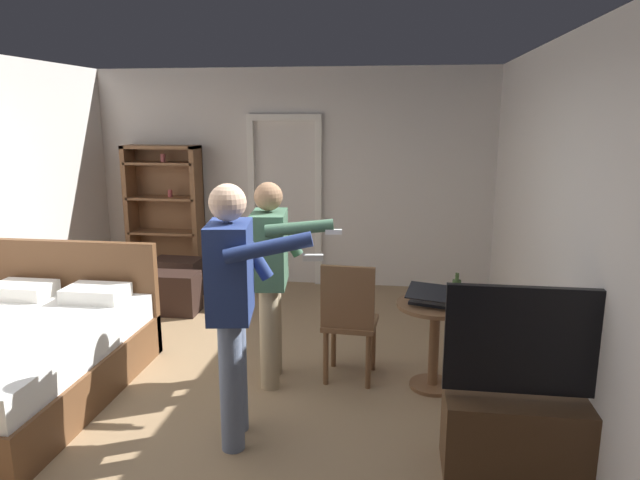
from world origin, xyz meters
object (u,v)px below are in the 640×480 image
(bed, at_px, (14,358))
(bookshelf, at_px, (165,209))
(suitcase_small, at_px, (174,293))
(wooden_chair, at_px, (349,317))
(person_striped_shirt, at_px, (271,269))
(suitcase_dark, at_px, (177,278))
(laptop, at_px, (431,298))
(bottle_on_table, at_px, (456,293))
(side_table, at_px, (435,331))
(person_blue_shirt, at_px, (233,297))
(tv_flatscreen, at_px, (535,422))

(bed, relative_size, bookshelf, 1.17)
(bookshelf, distance_m, suitcase_small, 1.48)
(bed, relative_size, suitcase_small, 3.94)
(bookshelf, height_order, wooden_chair, bookshelf)
(person_striped_shirt, xyz_separation_m, suitcase_dark, (-1.60, 2.00, -0.71))
(bed, height_order, suitcase_dark, bed)
(laptop, relative_size, suitcase_dark, 0.72)
(bottle_on_table, xyz_separation_m, suitcase_small, (-2.84, 1.46, -0.59))
(side_table, relative_size, person_blue_shirt, 0.41)
(laptop, distance_m, suitcase_dark, 3.51)
(suitcase_dark, bearing_deg, suitcase_small, -68.95)
(tv_flatscreen, height_order, laptop, tv_flatscreen)
(tv_flatscreen, xyz_separation_m, laptop, (-0.57, 1.02, 0.41))
(tv_flatscreen, relative_size, wooden_chair, 1.19)
(tv_flatscreen, xyz_separation_m, person_striped_shirt, (-1.81, 1.01, 0.60))
(wooden_chair, relative_size, suitcase_dark, 1.77)
(bed, height_order, tv_flatscreen, tv_flatscreen)
(bed, xyz_separation_m, bookshelf, (-0.06, 3.12, 0.64))
(bed, bearing_deg, suitcase_small, 75.87)
(laptop, height_order, suitcase_dark, laptop)
(bookshelf, xyz_separation_m, tv_flatscreen, (3.78, -3.61, -0.60))
(bottle_on_table, relative_size, wooden_chair, 0.27)
(bed, relative_size, bottle_on_table, 7.63)
(side_table, bearing_deg, suitcase_dark, 146.06)
(bookshelf, relative_size, tv_flatscreen, 1.48)
(bottle_on_table, bearing_deg, bed, -171.65)
(laptop, height_order, person_striped_shirt, person_striped_shirt)
(bed, relative_size, side_table, 2.93)
(wooden_chair, height_order, person_striped_shirt, person_striped_shirt)
(suitcase_small, bearing_deg, person_striped_shirt, -46.11)
(tv_flatscreen, xyz_separation_m, bottle_on_table, (-0.39, 0.98, 0.47))
(bed, bearing_deg, laptop, 9.52)
(tv_flatscreen, xyz_separation_m, wooden_chair, (-1.20, 1.08, 0.20))
(wooden_chair, bearing_deg, bookshelf, 135.48)
(side_table, xyz_separation_m, person_blue_shirt, (-1.33, -0.93, 0.52))
(tv_flatscreen, xyz_separation_m, side_table, (-0.53, 1.06, 0.12))
(wooden_chair, relative_size, suitcase_small, 1.90)
(person_blue_shirt, bearing_deg, bottle_on_table, 29.87)
(side_table, relative_size, wooden_chair, 0.71)
(bed, relative_size, suitcase_dark, 3.67)
(suitcase_small, bearing_deg, bottle_on_table, -27.98)
(bed, relative_size, person_striped_shirt, 1.26)
(bookshelf, height_order, person_blue_shirt, bookshelf)
(person_striped_shirt, bearing_deg, side_table, 2.36)
(side_table, height_order, suitcase_dark, side_table)
(laptop, xyz_separation_m, wooden_chair, (-0.63, 0.06, -0.21))
(person_striped_shirt, bearing_deg, wooden_chair, 6.56)
(laptop, height_order, bottle_on_table, bottle_on_table)
(bookshelf, distance_m, suitcase_dark, 1.01)
(bed, distance_m, suitcase_small, 2.01)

